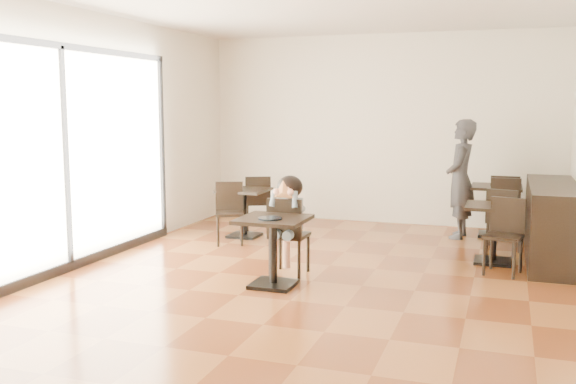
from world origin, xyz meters
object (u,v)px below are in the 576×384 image
at_px(cafe_table_mid, 494,234).
at_px(chair_mid_a, 504,221).
at_px(cafe_table_left, 244,213).
at_px(chair_back_a, 505,205).
at_px(chair_left_a, 258,203).
at_px(chair_left_b, 230,214).
at_px(cafe_table_back, 495,211).
at_px(child, 289,226).
at_px(adult_patron, 461,179).
at_px(child_chair, 289,236).
at_px(chair_mid_b, 503,237).
at_px(child_table, 273,252).
at_px(chair_back_b, 504,212).

bearing_deg(cafe_table_mid, chair_mid_a, 77.77).
xyz_separation_m(cafe_table_left, chair_back_a, (3.78, 1.42, 0.10)).
xyz_separation_m(chair_left_a, chair_back_a, (3.78, 0.87, 0.03)).
bearing_deg(chair_back_a, chair_left_b, 29.23).
bearing_deg(chair_left_a, cafe_table_back, 166.69).
distance_m(cafe_table_mid, chair_left_b, 3.66).
relative_size(child, cafe_table_back, 1.50).
bearing_deg(chair_left_b, cafe_table_mid, -23.93).
bearing_deg(adult_patron, cafe_table_mid, 21.51).
xyz_separation_m(child, chair_left_a, (-1.37, 2.41, -0.14)).
height_order(cafe_table_left, chair_left_b, chair_left_b).
xyz_separation_m(child_chair, cafe_table_mid, (2.30, 1.37, -0.09)).
xyz_separation_m(cafe_table_left, chair_mid_b, (3.78, -1.04, 0.08)).
distance_m(cafe_table_back, chair_left_a, 3.72).
relative_size(child_chair, cafe_table_left, 1.26).
height_order(cafe_table_back, chair_mid_a, chair_mid_a).
relative_size(cafe_table_left, cafe_table_back, 0.94).
bearing_deg(cafe_table_left, chair_left_a, 90.00).
bearing_deg(child_chair, child_table, 90.00).
distance_m(child_chair, chair_mid_b, 2.55).
xyz_separation_m(child_chair, chair_back_b, (2.41, 2.61, 0.00)).
distance_m(chair_left_a, chair_back_a, 3.88).
bearing_deg(child_table, chair_left_a, 114.77).
relative_size(cafe_table_left, chair_mid_b, 0.82).
height_order(chair_left_a, chair_back_a, chair_back_a).
xyz_separation_m(child_chair, adult_patron, (1.76, 2.86, 0.43)).
height_order(cafe_table_left, chair_back_b, chair_back_b).
relative_size(child_chair, chair_mid_b, 1.03).
height_order(child_chair, chair_mid_a, child_chair).
relative_size(chair_mid_b, chair_left_a, 1.01).
height_order(child, chair_mid_a, child).
bearing_deg(chair_back_a, cafe_table_back, 44.14).
height_order(chair_mid_a, chair_mid_b, same).
xyz_separation_m(adult_patron, chair_back_a, (0.65, 0.42, -0.43)).
xyz_separation_m(cafe_table_back, chair_back_b, (0.13, -0.55, 0.08)).
bearing_deg(chair_left_a, chair_mid_b, 132.33).
bearing_deg(child, chair_mid_b, 18.82).
distance_m(cafe_table_left, chair_mid_a, 3.78).
xyz_separation_m(chair_mid_a, chair_left_a, (-3.78, 0.49, -0.01)).
xyz_separation_m(child, cafe_table_mid, (2.30, 1.37, -0.21)).
distance_m(child, chair_mid_b, 2.56).
height_order(chair_mid_b, chair_back_a, chair_back_a).
bearing_deg(child, adult_patron, 58.36).
bearing_deg(chair_mid_b, chair_back_b, 103.03).
distance_m(child, adult_patron, 3.37).
bearing_deg(adult_patron, chair_left_a, -80.15).
height_order(cafe_table_back, chair_back_b, chair_back_b).
distance_m(chair_mid_a, chair_left_b, 3.83).
xyz_separation_m(adult_patron, chair_mid_a, (0.65, -0.94, -0.45)).
bearing_deg(chair_mid_b, child_chair, -148.27).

